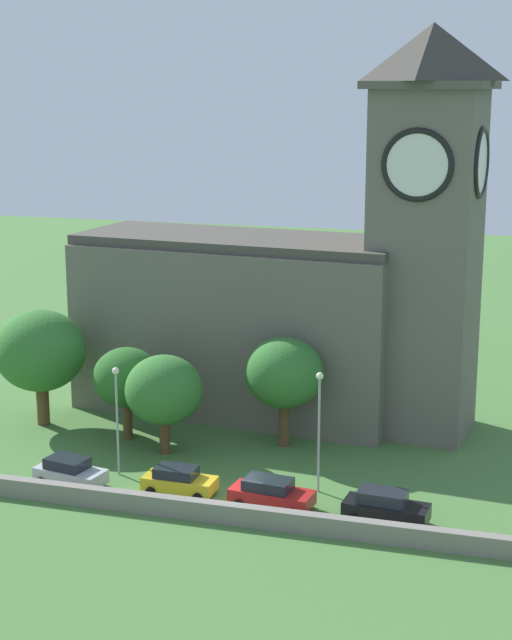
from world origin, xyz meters
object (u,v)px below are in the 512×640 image
at_px(streetlamp_central, 319,413).
at_px(tree_churchyard, 126,378).
at_px(streetlamp_west_mid, 117,403).
at_px(car_red, 271,493).
at_px(car_silver, 70,472).
at_px(church, 294,297).
at_px(car_yellow, 179,480).
at_px(car_black, 385,507).
at_px(tree_riverside_west, 284,373).
at_px(tree_riverside_east, 164,390).
at_px(tree_by_tower, 40,351).

distance_m(streetlamp_central, tree_churchyard, 15.49).
bearing_deg(streetlamp_west_mid, car_red, -12.07).
distance_m(car_silver, tree_churchyard, 9.34).
relative_size(church, tree_churchyard, 4.66).
bearing_deg(car_red, car_yellow, 175.66).
height_order(car_yellow, car_black, car_black).
distance_m(church, tree_riverside_west, 7.78).
bearing_deg(streetlamp_central, church, 110.17).
xyz_separation_m(car_yellow, car_red, (5.78, -0.44, 0.05)).
height_order(streetlamp_central, tree_riverside_east, streetlamp_central).
distance_m(car_black, tree_riverside_west, 13.99).
bearing_deg(car_black, tree_riverside_east, 156.62).
height_order(car_yellow, car_red, car_red).
relative_size(car_silver, tree_churchyard, 0.72).
bearing_deg(car_silver, car_black, 0.27).
bearing_deg(car_silver, tree_by_tower, 125.51).
height_order(car_black, streetlamp_central, streetlamp_central).
xyz_separation_m(streetlamp_west_mid, tree_churchyard, (-2.03, 6.10, -0.28)).
bearing_deg(church, tree_riverside_west, -80.98).
xyz_separation_m(car_yellow, tree_churchyard, (-6.71, 7.90, 3.51)).
xyz_separation_m(tree_riverside_west, tree_churchyard, (-10.60, -1.73, -0.72)).
relative_size(car_silver, car_black, 0.96).
bearing_deg(tree_churchyard, church, 41.57).
bearing_deg(tree_churchyard, car_red, -33.72).
xyz_separation_m(streetlamp_west_mid, tree_riverside_west, (8.57, 7.83, 0.44)).
xyz_separation_m(tree_churchyard, tree_by_tower, (-7.06, 1.18, 1.06)).
bearing_deg(car_yellow, streetlamp_central, 18.60).
height_order(tree_riverside_west, tree_by_tower, tree_by_tower).
height_order(car_red, tree_riverside_east, tree_riverside_east).
height_order(church, tree_riverside_west, church).
height_order(tree_riverside_west, tree_riverside_east, tree_riverside_west).
bearing_deg(tree_riverside_west, car_red, -79.36).
bearing_deg(tree_by_tower, car_silver, -54.49).
bearing_deg(car_red, tree_churchyard, 146.28).
distance_m(car_yellow, car_red, 5.80).
xyz_separation_m(streetlamp_west_mid, streetlamp_central, (12.53, 0.85, 0.27)).
height_order(church, car_yellow, church).
distance_m(tree_riverside_west, tree_churchyard, 10.76).
bearing_deg(tree_riverside_west, church, 99.02).
xyz_separation_m(tree_riverside_west, tree_by_tower, (-17.66, -0.55, 0.34)).
distance_m(car_silver, streetlamp_west_mid, 4.98).
relative_size(streetlamp_central, tree_churchyard, 1.15).
relative_size(church, streetlamp_west_mid, 4.33).
bearing_deg(tree_by_tower, car_black, -20.48).
xyz_separation_m(church, tree_by_tower, (-16.59, -7.27, -3.42)).
distance_m(car_black, streetlamp_west_mid, 17.64).
bearing_deg(tree_churchyard, streetlamp_west_mid, -71.59).
relative_size(streetlamp_west_mid, tree_churchyard, 1.08).
bearing_deg(streetlamp_west_mid, streetlamp_central, 3.86).
height_order(streetlamp_west_mid, tree_by_tower, tree_by_tower).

